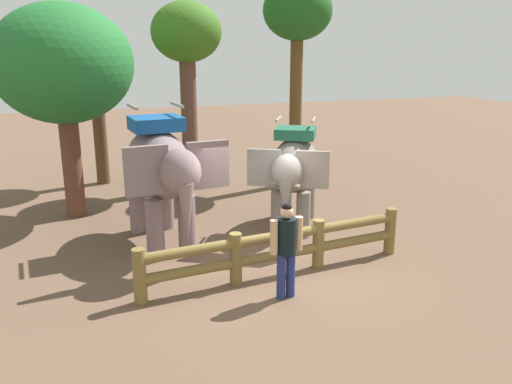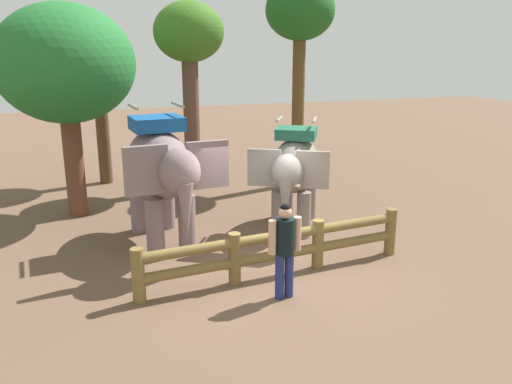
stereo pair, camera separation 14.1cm
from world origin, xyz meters
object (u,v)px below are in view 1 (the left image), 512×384
tree_deep_back (297,19)px  tree_back_center (187,42)px  elephant_center (294,169)px  tree_far_left (94,58)px  tourist_woman_in_black (286,244)px  tree_far_right (63,66)px  log_fence (279,247)px  elephant_near_left (161,169)px

tree_deep_back → tree_back_center: bearing=169.1°
elephant_center → tree_far_left: size_ratio=0.62×
tree_deep_back → elephant_center: bearing=-113.9°
tourist_woman_in_black → tree_far_right: tree_far_right is taller
tourist_woman_in_black → tree_far_right: (-3.55, 6.41, 2.95)m
tree_far_left → tree_deep_back: (6.04, -2.22, 1.18)m
log_fence → tree_back_center: 8.28m
log_fence → tourist_woman_in_black: size_ratio=3.20×
elephant_center → tree_back_center: 5.84m
tourist_woman_in_black → elephant_center: bearing=64.8°
elephant_center → tree_far_left: bearing=123.8°
tourist_woman_in_black → tree_deep_back: size_ratio=0.28×
tree_deep_back → tourist_woman_in_black: bearing=-114.5°
log_fence → tree_deep_back: tree_deep_back is taller
elephant_center → tourist_woman_in_black: bearing=-115.2°
elephant_center → tree_back_center: bearing=108.1°
tree_far_left → tree_far_right: (-0.94, -3.35, -0.10)m
tree_far_left → tree_far_right: size_ratio=0.94×
tree_far_left → tree_deep_back: 6.54m
tree_deep_back → tree_far_left: bearing=159.9°
elephant_center → tree_far_left: (-4.23, 6.32, 2.53)m
tree_far_left → tree_back_center: tree_back_center is taller
tree_far_right → tree_back_center: bearing=26.3°
log_fence → elephant_center: 3.03m
elephant_center → tourist_woman_in_black: (-1.62, -3.44, -0.52)m
elephant_near_left → tree_back_center: 5.77m
tree_back_center → tree_deep_back: size_ratio=0.90×
tree_back_center → tree_deep_back: 3.50m
tree_far_right → tree_deep_back: tree_deep_back is taller
tree_back_center → tree_far_right: bearing=-153.7°
log_fence → tree_far_right: bearing=124.5°
elephant_center → tourist_woman_in_black: elephant_center is taller
log_fence → elephant_center: size_ratio=1.80×
tourist_woman_in_black → tree_back_center: size_ratio=0.31×
log_fence → tree_deep_back: size_ratio=0.90×
tourist_woman_in_black → tree_far_right: 7.89m
tree_far_left → tree_deep_back: bearing=-20.1°
log_fence → elephant_center: (1.40, 2.51, 0.96)m
tree_back_center → tree_far_right: 4.07m
elephant_near_left → tourist_woman_in_black: elephant_near_left is taller
elephant_near_left → elephant_center: size_ratio=1.18×
tree_far_left → tree_far_right: bearing=-105.7°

